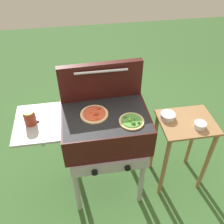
# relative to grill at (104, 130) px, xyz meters

# --- Properties ---
(ground_plane) EXTENTS (8.00, 8.00, 0.00)m
(ground_plane) POSITION_rel_grill_xyz_m (0.01, 0.00, -0.76)
(ground_plane) COLOR #38602D
(grill) EXTENTS (0.96, 0.53, 0.90)m
(grill) POSITION_rel_grill_xyz_m (0.00, 0.00, 0.00)
(grill) COLOR #38110F
(grill) RESTS_ON ground_plane
(grill_lid_open) EXTENTS (0.63, 0.09, 0.30)m
(grill_lid_open) POSITION_rel_grill_xyz_m (0.01, 0.22, 0.30)
(grill_lid_open) COLOR #38110F
(grill_lid_open) RESTS_ON grill
(pizza_veggie) EXTENTS (0.18, 0.18, 0.04)m
(pizza_veggie) POSITION_rel_grill_xyz_m (0.19, -0.10, 0.15)
(pizza_veggie) COLOR #E0C17F
(pizza_veggie) RESTS_ON grill
(pizza_pepperoni) EXTENTS (0.20, 0.20, 0.04)m
(pizza_pepperoni) POSITION_rel_grill_xyz_m (-0.06, 0.02, 0.15)
(pizza_pepperoni) COLOR beige
(pizza_pepperoni) RESTS_ON grill
(sauce_jar) EXTENTS (0.08, 0.08, 0.11)m
(sauce_jar) POSITION_rel_grill_xyz_m (-0.51, -0.00, 0.20)
(sauce_jar) COLOR maroon
(sauce_jar) RESTS_ON grill
(prep_table) EXTENTS (0.44, 0.36, 0.74)m
(prep_table) POSITION_rel_grill_xyz_m (0.67, 0.00, -0.23)
(prep_table) COLOR olive
(prep_table) RESTS_ON ground_plane
(topping_bowl_near) EXTENTS (0.12, 0.12, 0.04)m
(topping_bowl_near) POSITION_rel_grill_xyz_m (0.53, 0.07, 0.00)
(topping_bowl_near) COLOR silver
(topping_bowl_near) RESTS_ON prep_table
(topping_bowl_far) EXTENTS (0.09, 0.09, 0.04)m
(topping_bowl_far) POSITION_rel_grill_xyz_m (0.74, -0.07, 0.00)
(topping_bowl_far) COLOR silver
(topping_bowl_far) RESTS_ON prep_table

